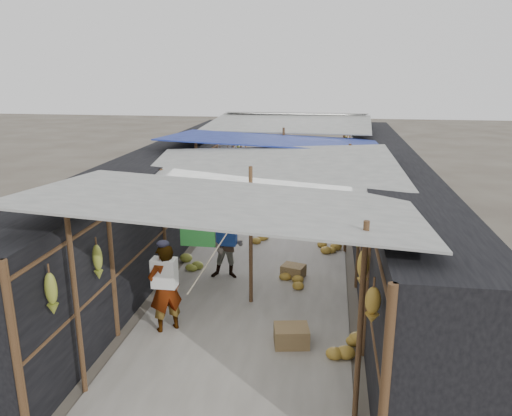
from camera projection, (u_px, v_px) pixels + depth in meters
The scene contains 14 objects.
ground at pixel (215, 405), 6.52m from camera, with size 80.00×80.00×0.00m, color #6B6356.
aisle_slab at pixel (273, 241), 12.71m from camera, with size 3.60×16.00×0.02m, color #9E998E.
stall_left at pixel (169, 194), 12.79m from camera, with size 1.40×15.00×2.30m, color black.
stall_right at pixel (384, 202), 12.01m from camera, with size 1.40×15.00×2.30m, color black.
crate_near at pixel (291, 336), 7.88m from camera, with size 0.54×0.43×0.32m, color #96784C.
crate_mid at pixel (293, 271), 10.46m from camera, with size 0.46×0.37×0.27m, color #96784C.
crate_back at pixel (257, 191), 17.33m from camera, with size 0.45×0.37×0.29m, color #96784C.
black_basin at pixel (335, 202), 16.07m from camera, with size 0.59×0.59×0.18m, color black.
vendor_elderly at pixel (165, 288), 8.18m from camera, with size 0.56×0.37×1.53m, color white.
shopper_blue at pixel (227, 246), 10.30m from camera, with size 0.69×0.54×1.43m, color navy.
vendor_seated at pixel (327, 206), 14.20m from camera, with size 0.61×0.35×0.95m, color #49453F.
market_canopy at pixel (276, 145), 12.36m from camera, with size 5.62×15.20×2.77m.
hanging_bananas at pixel (270, 179), 12.21m from camera, with size 3.95×14.20×0.77m.
floor_bananas at pixel (279, 229), 13.21m from camera, with size 3.96×10.19×0.34m.
Camera 1 is at (1.37, -5.44, 4.24)m, focal length 35.00 mm.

